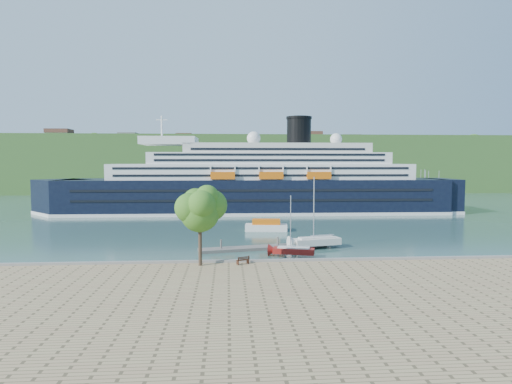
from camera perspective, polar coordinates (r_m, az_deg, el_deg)
The scene contains 10 objects.
ground at distance 51.81m, azimuth -1.96°, elevation -10.35°, with size 400.00×400.00×0.00m, color #294943.
far_hillside at distance 195.18m, azimuth -3.35°, elevation 3.75°, with size 400.00×50.00×24.00m, color #3A5E25.
quay_coping at distance 51.35m, azimuth -1.95°, elevation -9.16°, with size 220.00×0.50×0.30m, color slate.
cruise_ship at distance 107.94m, azimuth -0.31°, elevation 3.65°, with size 108.44×15.79×24.35m, color black, non-canonical shape.
park_bench at distance 50.29m, azimuth -1.79°, elevation -9.02°, with size 1.59×0.65×1.02m, color #432213, non-canonical shape.
promenade_tree at distance 49.25m, azimuth -7.48°, elevation -4.02°, with size 6.03×6.03×9.99m, color #28691B, non-canonical shape.
floating_pontoon at distance 63.85m, azimuth 1.07°, elevation -7.40°, with size 19.34×2.36×0.43m, color slate, non-canonical shape.
sailboat_red at distance 58.15m, azimuth 5.05°, elevation -4.77°, with size 6.17×1.72×7.97m, color maroon, non-canonical shape.
sailboat_white_far at distance 64.06m, azimuth 8.16°, elevation -2.99°, with size 7.87×2.19×10.17m, color silver, non-canonical shape.
tender_launch at distance 80.22m, azimuth 1.37°, elevation -4.42°, with size 7.89×2.70×2.18m, color #DA600C, non-canonical shape.
Camera 1 is at (-1.60, -50.17, 12.84)m, focal length 30.00 mm.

